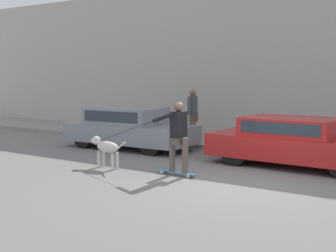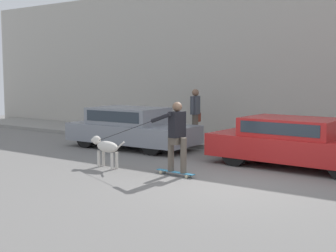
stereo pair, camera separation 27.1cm
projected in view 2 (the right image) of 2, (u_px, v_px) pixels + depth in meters
name	position (u px, v px, depth m)	size (l,w,h in m)	color
ground_plane	(235.00, 184.00, 9.44)	(36.00, 36.00, 0.00)	slate
back_wall	(330.00, 59.00, 14.03)	(32.00, 0.30, 5.34)	#ADA89E
sidewalk_curb	(312.00, 151.00, 13.20)	(30.00, 2.41, 0.13)	gray
parked_car_0	(131.00, 128.00, 14.09)	(4.04, 1.83, 1.22)	black
parked_car_1	(296.00, 143.00, 11.12)	(4.22, 1.80, 1.18)	black
dog	(106.00, 147.00, 11.11)	(1.17, 0.35, 0.73)	beige
skateboarder	(177.00, 134.00, 10.14)	(2.71, 0.56, 1.62)	beige
pedestrian_with_bag	(195.00, 111.00, 15.08)	(0.26, 0.65, 1.62)	brown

